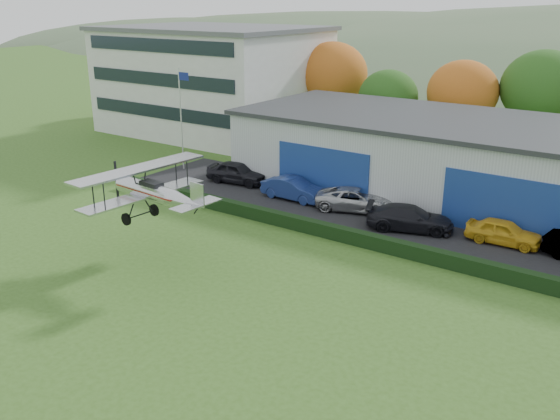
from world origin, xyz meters
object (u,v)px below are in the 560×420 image
Objects in this scene: office_block at (213,79)px; car_2 at (356,199)px; biplane at (153,191)px; car_4 at (504,232)px; car_3 at (410,218)px; flagpole at (182,110)px; car_1 at (293,189)px; car_0 at (237,172)px; hangar at (532,169)px.

office_block is 4.03× the size of car_2.
biplane is (-4.46, -13.12, 3.18)m from car_2.
car_4 is 19.19m from biplane.
car_3 reaches higher than car_2.
car_3 is 1.25× the size of car_4.
flagpole is 12.15m from car_1.
flagpole is at bearing 76.99° from car_0.
hangar is 1.97× the size of office_block.
car_3 is at bearing 98.58° from car_4.
car_1 is 1.11× the size of car_4.
car_0 reaches higher than car_1.
office_block is 4.55× the size of car_1.
car_3 is at bearing -5.95° from flagpole.
car_3 is at bearing -104.48° from car_0.
car_0 is at bearing 68.77° from car_2.
car_0 is at bearing 82.18° from car_1.
biplane reaches higher than car_1.
flagpole is at bearing 84.93° from car_4.
car_0 is (5.84, -0.50, -3.94)m from flagpole.
flagpole is 7.06m from car_0.
hangar is at bearing 60.28° from biplane.
office_block reaches higher than flagpole.
flagpole is 1.57× the size of car_2.
car_4 is (33.47, -14.09, -4.47)m from office_block.
hangar is 7.99× the size of car_3.
car_2 is at bearing -2.98° from flagpole.
office_block is 5.06× the size of car_4.
office_block is 36.59m from car_4.
car_2 is 0.66× the size of biplane.
car_0 is 14.46m from car_3.
car_1 is 0.89× the size of car_2.
office_block is at bearing 121.97° from flagpole.
flagpole is 18.08m from biplane.
biplane is (19.58, -26.95, -1.27)m from office_block.
flagpole reaches higher than car_1.
car_2 is (4.52, 0.48, -0.04)m from car_1.
hangar is 8.97× the size of car_1.
car_1 is (11.41, -1.31, -3.99)m from flagpole.
flagpole reaches higher than biplane.
biplane is at bearing -50.57° from flagpole.
car_0 is at bearing -4.91° from flagpole.
car_1 is at bearing -36.24° from office_block.
car_3 is at bearing 57.80° from biplane.
car_2 is at bearing 53.51° from car_3.
car_3 is (4.28, -1.28, 0.03)m from car_2.
car_3 is at bearing -120.03° from hangar.
car_3 is at bearing -125.96° from car_2.
office_block is 4.06× the size of car_3.
flagpole reaches higher than car_0.
office_block is at bearing 42.04° from car_3.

